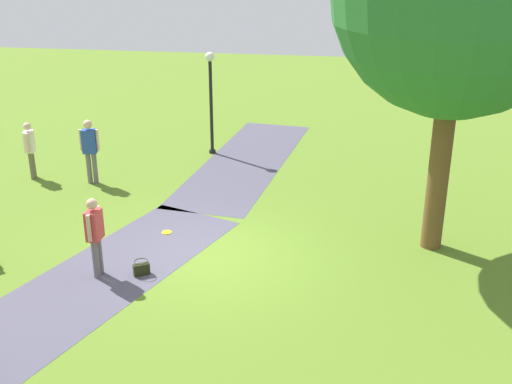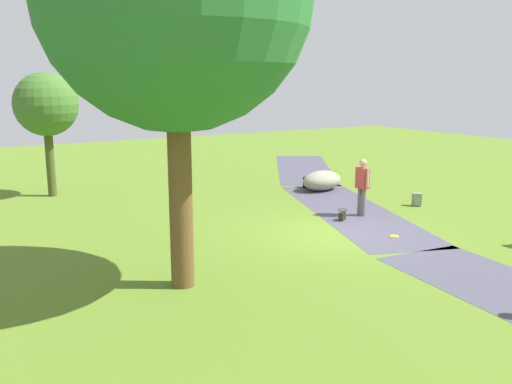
% 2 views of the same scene
% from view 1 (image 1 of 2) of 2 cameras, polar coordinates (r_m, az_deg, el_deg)
% --- Properties ---
extents(ground_plane, '(48.00, 48.00, 0.00)m').
position_cam_1_polar(ground_plane, '(13.51, -4.08, -5.68)').
color(ground_plane, '#577723').
extents(footpath_segment_near, '(8.21, 3.15, 0.01)m').
position_cam_1_polar(footpath_segment_near, '(18.98, -0.89, 2.80)').
color(footpath_segment_near, '#494657').
rests_on(footpath_segment_near, ground).
extents(footpath_segment_mid, '(8.29, 4.82, 0.01)m').
position_cam_1_polar(footpath_segment_mid, '(12.72, -15.18, -8.35)').
color(footpath_segment_mid, '#494657').
rests_on(footpath_segment_mid, ground).
extents(lamp_post, '(0.28, 0.28, 3.10)m').
position_cam_1_polar(lamp_post, '(19.22, -4.08, 9.00)').
color(lamp_post, black).
rests_on(lamp_post, ground).
extents(woman_with_handbag, '(0.52, 0.25, 1.65)m').
position_cam_1_polar(woman_with_handbag, '(12.68, -14.25, -3.49)').
color(woman_with_handbag, '#64595B').
rests_on(woman_with_handbag, ground).
extents(man_near_boulder, '(0.50, 0.34, 1.59)m').
position_cam_1_polar(man_near_boulder, '(18.41, -19.61, 3.85)').
color(man_near_boulder, brown).
rests_on(man_near_boulder, ground).
extents(passerby_on_path, '(0.29, 0.51, 1.77)m').
position_cam_1_polar(passerby_on_path, '(17.53, -14.67, 3.95)').
color(passerby_on_path, '#66605F').
rests_on(passerby_on_path, ground).
extents(handbag_on_grass, '(0.38, 0.38, 0.31)m').
position_cam_1_polar(handbag_on_grass, '(12.88, -10.23, -6.77)').
color(handbag_on_grass, black).
rests_on(handbag_on_grass, ground).
extents(frisbee_on_grass, '(0.23, 0.23, 0.02)m').
position_cam_1_polar(frisbee_on_grass, '(14.58, -8.01, -3.60)').
color(frisbee_on_grass, yellow).
rests_on(frisbee_on_grass, ground).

